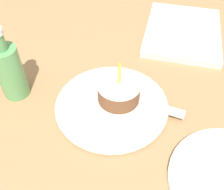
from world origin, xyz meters
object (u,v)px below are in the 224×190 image
marble_board (183,32)px  fork (149,105)px  bottle (9,70)px  plate (112,104)px  cake_slice (119,91)px

marble_board → fork: bearing=-10.3°
fork → bottle: bottle is taller
plate → bottle: (0.01, -0.25, 0.07)m
fork → marble_board: size_ratio=0.65×
plate → cake_slice: cake_slice is taller
plate → fork: 0.09m
cake_slice → marble_board: (-0.34, 0.14, -0.03)m
fork → marble_board: 0.35m
plate → marble_board: marble_board is taller
cake_slice → fork: 0.08m
cake_slice → marble_board: size_ratio=0.39×
cake_slice → bottle: 0.27m
fork → bottle: (0.02, -0.34, 0.06)m
bottle → marble_board: bottle is taller
plate → cake_slice: bearing=144.3°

